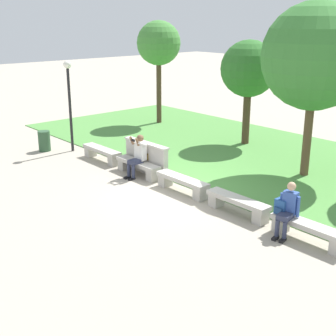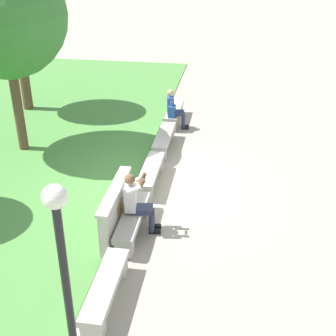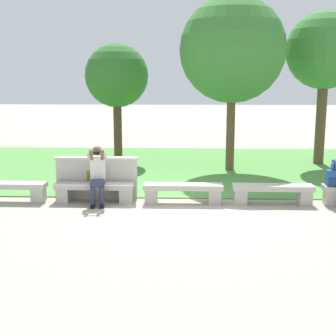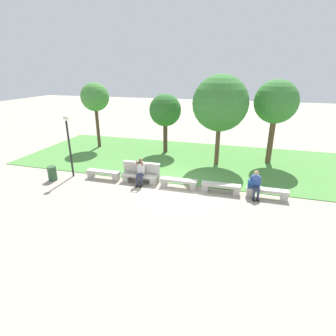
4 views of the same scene
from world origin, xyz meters
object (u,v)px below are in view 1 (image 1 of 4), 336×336
Objects in this scene: bench_near at (138,166)px; backpack at (281,207)px; tree_far_back at (159,44)px; lamp_post at (69,92)px; bench_mid at (182,183)px; trash_bin at (44,141)px; tree_right_background at (315,57)px; bench_main at (102,152)px; bench_far at (238,203)px; tree_behind_wall at (249,69)px; bench_end at (309,230)px; person_photographer at (138,154)px; person_distant at (288,208)px.

backpack reaches higher than bench_near.
lamp_post is (1.54, -5.52, -1.40)m from tree_far_back.
lamp_post reaches higher than bench_mid.
bench_mid is at bearing 0.00° from bench_near.
bench_mid is 2.43× the size of trash_bin.
tree_right_background reaches higher than lamp_post.
bench_far is at bearing 0.00° from bench_main.
backpack is at bearing -44.32° from tree_behind_wall.
bench_mid is at bearing 180.00° from bench_far.
bench_mid is 4.10m from bench_end.
tree_behind_wall reaches higher than person_photographer.
tree_right_background is (-2.68, 3.92, 3.36)m from bench_end.
person_photographer is at bearing -179.27° from bench_end.
tree_right_background is at bearing 118.28° from person_distant.
tree_right_background is 1.59× the size of lamp_post.
person_distant is at bearing -0.49° from bench_main.
bench_mid is 3.39m from backpack.
bench_main is at bearing 180.00° from bench_end.
backpack is 0.09× the size of tree_far_back.
bench_far is 0.55× the size of lamp_post.
person_photographer is 5.98m from tree_behind_wall.
trash_bin is at bearing -169.88° from person_photographer.
tree_behind_wall is 8.09m from trash_bin.
bench_end is 0.80m from backpack.
lamp_post is at bearing -151.02° from tree_right_background.
person_photographer is 5.99m from tree_right_background.
lamp_post reaches higher than bench_far.
bench_end is at bearing 0.00° from bench_mid.
bench_far is 1.36m from backpack.
person_photographer is at bearing -177.74° from bench_mid.
tree_far_back is 7.13m from trash_bin.
tree_far_back reaches higher than bench_mid.
lamp_post is at bearing -179.30° from person_photographer.
bench_mid is 4.26× the size of backpack.
tree_behind_wall is (-0.34, 5.57, 2.15)m from person_photographer.
tree_behind_wall is (-2.29, 5.49, 2.59)m from bench_mid.
bench_near is 4.28m from lamp_post.
bench_main is 1.00× the size of bench_far.
person_distant reaches higher than bench_end.
bench_far is 1.00× the size of bench_end.
person_photographer is 0.40× the size of lamp_post.
person_distant is (3.57, -0.06, 0.38)m from bench_mid.
trash_bin is at bearing -131.80° from lamp_post.
person_photographer is at bearing 0.70° from lamp_post.
tree_far_back is (-9.47, 5.39, 3.31)m from bench_far.
lamp_post reaches higher than person_distant.
bench_end is at bearing 0.00° from bench_main.
lamp_post is (-3.82, -0.12, 1.91)m from bench_near.
tree_far_back is at bearing -178.90° from tree_behind_wall.
bench_end is 1.45× the size of person_distant.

